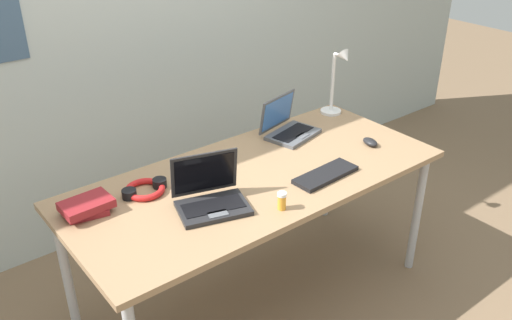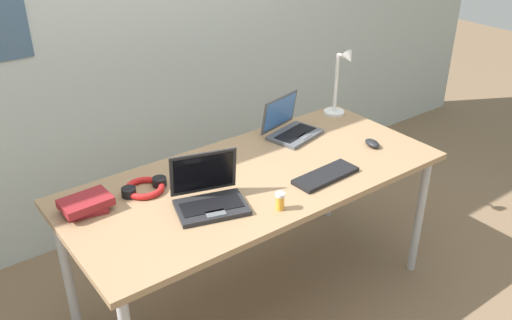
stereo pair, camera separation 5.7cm
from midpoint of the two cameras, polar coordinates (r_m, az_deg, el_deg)
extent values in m
plane|color=#7A6047|center=(3.01, 0.56, -13.90)|extent=(12.00, 12.00, 0.00)
cube|color=#B2BCB7|center=(3.26, -11.53, 14.90)|extent=(6.00, 0.12, 2.60)
cube|color=#9E7A56|center=(2.58, 0.63, -1.86)|extent=(1.80, 0.80, 0.03)
cylinder|color=#B2B5BA|center=(3.11, 17.00, -5.57)|extent=(0.04, 0.04, 0.71)
cylinder|color=#B2B5BA|center=(2.74, -18.38, -10.92)|extent=(0.04, 0.04, 0.71)
cylinder|color=#B2B5BA|center=(3.48, 8.24, -0.74)|extent=(0.04, 0.04, 0.71)
cylinder|color=white|center=(3.26, 8.56, 4.91)|extent=(0.12, 0.12, 0.02)
cylinder|color=white|center=(3.19, 8.79, 7.85)|extent=(0.02, 0.02, 0.34)
cylinder|color=white|center=(3.11, 9.54, 10.56)|extent=(0.01, 0.08, 0.01)
cone|color=white|center=(3.09, 10.08, 10.37)|extent=(0.07, 0.09, 0.09)
cube|color=#232326|center=(2.33, -3.91, -4.92)|extent=(0.34, 0.28, 0.02)
cube|color=black|center=(2.32, -3.92, -4.68)|extent=(0.28, 0.18, 0.00)
cube|color=#595B60|center=(2.27, -3.45, -5.52)|extent=(0.09, 0.07, 0.00)
cube|color=#232326|center=(2.36, -4.78, -1.27)|extent=(0.29, 0.12, 0.20)
cube|color=black|center=(2.36, -4.75, -1.32)|extent=(0.26, 0.10, 0.17)
cube|color=#515459|center=(2.95, 4.61, 2.60)|extent=(0.31, 0.25, 0.02)
cube|color=black|center=(2.94, 4.62, 2.80)|extent=(0.26, 0.16, 0.00)
cube|color=#595B60|center=(2.91, 5.60, 2.47)|extent=(0.08, 0.06, 0.00)
cube|color=#515459|center=(2.96, 2.98, 4.98)|extent=(0.27, 0.10, 0.19)
cube|color=#3F72BF|center=(2.96, 3.06, 4.97)|extent=(0.25, 0.08, 0.16)
cube|color=black|center=(2.58, 7.84, -1.61)|extent=(0.34, 0.14, 0.02)
ellipsoid|color=black|center=(2.90, 12.46, 1.70)|extent=(0.07, 0.10, 0.03)
cube|color=black|center=(2.70, -4.17, -0.02)|extent=(0.09, 0.15, 0.01)
torus|color=red|center=(2.49, -10.80, -2.87)|extent=(0.18, 0.18, 0.03)
cylinder|color=black|center=(2.46, -12.36, -3.27)|extent=(0.06, 0.06, 0.04)
cylinder|color=black|center=(2.52, -9.30, -2.24)|extent=(0.06, 0.06, 0.04)
cylinder|color=gold|center=(2.31, 3.20, -4.43)|extent=(0.04, 0.04, 0.06)
cylinder|color=white|center=(2.29, 3.23, -3.60)|extent=(0.04, 0.04, 0.01)
cube|color=maroon|center=(2.42, -16.52, -4.60)|extent=(0.19, 0.19, 0.02)
cube|color=maroon|center=(2.39, -16.53, -4.22)|extent=(0.21, 0.15, 0.04)
camera|label=1|loc=(0.03, -89.36, 0.34)|focal=38.73mm
camera|label=2|loc=(0.03, 90.64, -0.34)|focal=38.73mm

